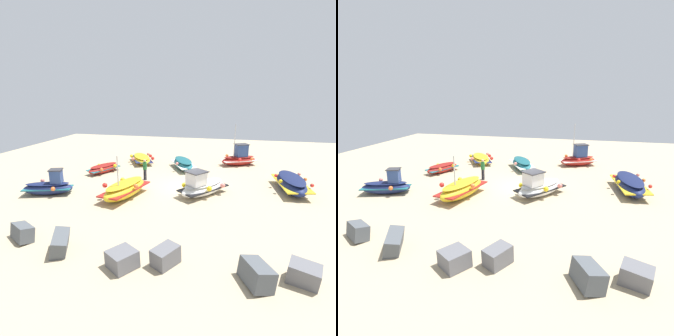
{
  "view_description": "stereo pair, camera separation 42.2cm",
  "coord_description": "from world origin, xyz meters",
  "views": [
    {
      "loc": [
        -2.98,
        18.68,
        6.81
      ],
      "look_at": [
        1.75,
        -1.93,
        0.9
      ],
      "focal_mm": 28.77,
      "sensor_mm": 36.0,
      "label": 1
    },
    {
      "loc": [
        -3.39,
        18.58,
        6.81
      ],
      "look_at": [
        1.75,
        -1.93,
        0.9
      ],
      "focal_mm": 28.77,
      "sensor_mm": 36.0,
      "label": 2
    }
  ],
  "objects": [
    {
      "name": "fishing_boat_3",
      "position": [
        -7.5,
        -1.1,
        0.58
      ],
      "size": [
        2.28,
        4.68,
        1.12
      ],
      "rotation": [
        0.0,
        0.0,
        1.67
      ],
      "color": "navy",
      "rests_on": "ground_plane"
    },
    {
      "name": "fishing_boat_4",
      "position": [
        -1.38,
        1.14,
        0.62
      ],
      "size": [
        3.52,
        3.94,
        1.85
      ],
      "rotation": [
        0.0,
        0.0,
        0.91
      ],
      "color": "white",
      "rests_on": "ground_plane"
    },
    {
      "name": "fishing_boat_0",
      "position": [
        1.04,
        -5.06,
        0.5
      ],
      "size": [
        3.03,
        4.03,
        1.01
      ],
      "rotation": [
        0.0,
        0.0,
        5.2
      ],
      "color": "#1E6670",
      "rests_on": "ground_plane"
    },
    {
      "name": "breakwater_rocks",
      "position": [
        -0.22,
        9.42,
        0.36
      ],
      "size": [
        19.67,
        2.5,
        1.15
      ],
      "color": "#4C5156",
      "rests_on": "ground_plane"
    },
    {
      "name": "ground_plane",
      "position": [
        0.0,
        0.0,
        0.0
      ],
      "size": [
        45.8,
        45.8,
        0.0
      ],
      "primitive_type": "plane",
      "color": "tan"
    },
    {
      "name": "fishing_boat_5",
      "position": [
        -4.05,
        -7.64,
        0.69
      ],
      "size": [
        3.71,
        2.69,
        4.06
      ],
      "rotation": [
        0.0,
        0.0,
        3.6
      ],
      "color": "maroon",
      "rests_on": "ground_plane"
    },
    {
      "name": "fishing_boat_7",
      "position": [
        7.68,
        -2.36,
        0.39
      ],
      "size": [
        2.31,
        3.29,
        0.77
      ],
      "rotation": [
        0.0,
        0.0,
        1.13
      ],
      "color": "maroon",
      "rests_on": "ground_plane"
    },
    {
      "name": "person_walking",
      "position": [
        3.48,
        -1.18,
        0.98
      ],
      "size": [
        0.32,
        0.32,
        1.7
      ],
      "rotation": [
        0.0,
        0.0,
        4.25
      ],
      "color": "#2D2D38",
      "rests_on": "ground_plane"
    },
    {
      "name": "fishing_boat_2",
      "position": [
        3.66,
        2.7,
        0.58
      ],
      "size": [
        2.59,
        4.32,
        3.05
      ],
      "rotation": [
        0.0,
        0.0,
        4.45
      ],
      "color": "gold",
      "rests_on": "ground_plane"
    },
    {
      "name": "fishing_boat_1",
      "position": [
        5.52,
        -6.44,
        0.4
      ],
      "size": [
        3.24,
        4.1,
        0.86
      ],
      "rotation": [
        0.0,
        0.0,
        2.07
      ],
      "color": "gold",
      "rests_on": "ground_plane"
    },
    {
      "name": "fishing_boat_6",
      "position": [
        8.99,
        3.4,
        0.55
      ],
      "size": [
        3.53,
        2.2,
        1.83
      ],
      "rotation": [
        0.0,
        0.0,
        3.45
      ],
      "color": "navy",
      "rests_on": "ground_plane"
    }
  ]
}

